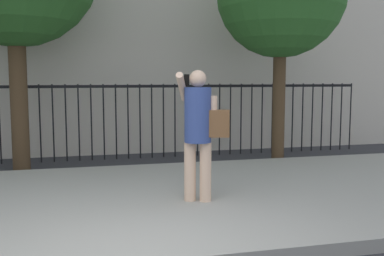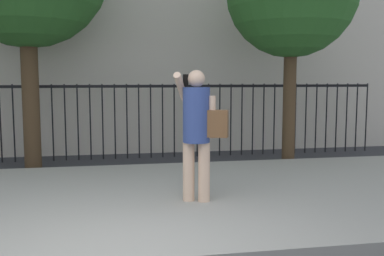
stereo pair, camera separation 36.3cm
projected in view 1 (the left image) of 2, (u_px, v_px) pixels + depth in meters
The scene contains 3 objects.
sidewalk at pixel (110, 203), 5.94m from camera, with size 28.00×4.40×0.15m, color #9E9B93.
iron_fence at pixel (97, 112), 9.40m from camera, with size 12.03×0.04×1.60m.
pedestrian_on_phone at pixel (200, 126), 5.67m from camera, with size 0.72×0.54×1.67m.
Camera 1 is at (-0.37, -3.68, 1.71)m, focal length 42.07 mm.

